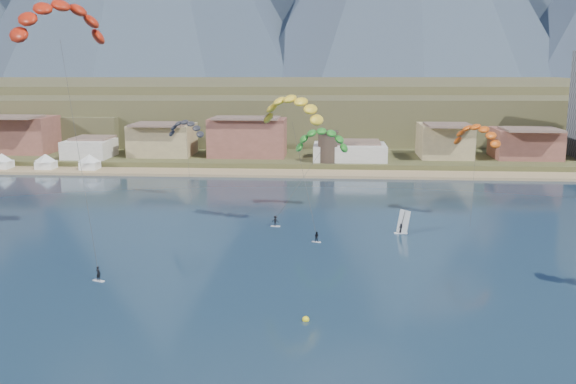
{
  "coord_description": "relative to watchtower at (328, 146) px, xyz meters",
  "views": [
    {
      "loc": [
        6.42,
        -59.89,
        28.32
      ],
      "look_at": [
        0.0,
        32.0,
        10.0
      ],
      "focal_mm": 40.39,
      "sensor_mm": 36.0,
      "label": 1
    }
  ],
  "objects": [
    {
      "name": "ground",
      "position": [
        -5.0,
        -114.0,
        -6.37
      ],
      "size": [
        2400.0,
        2400.0,
        0.0
      ],
      "primitive_type": "plane",
      "color": "#0E1C33",
      "rests_on": "ground"
    },
    {
      "name": "beach",
      "position": [
        -5.0,
        -8.0,
        -6.12
      ],
      "size": [
        2200.0,
        12.0,
        0.9
      ],
      "color": "tan",
      "rests_on": "ground"
    },
    {
      "name": "land",
      "position": [
        -5.0,
        446.0,
        -6.37
      ],
      "size": [
        2200.0,
        900.0,
        4.0
      ],
      "color": "#4E4C2A",
      "rests_on": "ground"
    },
    {
      "name": "foothills",
      "position": [
        17.39,
        118.47,
        2.71
      ],
      "size": [
        940.0,
        210.0,
        18.0
      ],
      "color": "brown",
      "rests_on": "ground"
    },
    {
      "name": "town",
      "position": [
        -45.0,
        8.0,
        1.63
      ],
      "size": [
        400.0,
        24.0,
        12.0
      ],
      "color": "silver",
      "rests_on": "ground"
    },
    {
      "name": "watchtower",
      "position": [
        0.0,
        0.0,
        0.0
      ],
      "size": [
        5.82,
        5.82,
        8.6
      ],
      "color": "#47382D",
      "rests_on": "ground"
    },
    {
      "name": "beach_tents",
      "position": [
        -81.25,
        -8.0,
        -2.66
      ],
      "size": [
        43.4,
        6.4,
        5.0
      ],
      "color": "white",
      "rests_on": "ground"
    },
    {
      "name": "kitesurfer_red",
      "position": [
        -38.18,
        -80.39,
        28.75
      ],
      "size": [
        16.9,
        20.89,
        39.43
      ],
      "color": "silver",
      "rests_on": "ground"
    },
    {
      "name": "kitesurfer_yellow",
      "position": [
        -5.54,
        -63.97,
        14.99
      ],
      "size": [
        12.08,
        13.64,
        24.47
      ],
      "color": "silver",
      "rests_on": "ground"
    },
    {
      "name": "kitesurfer_green",
      "position": [
        -0.85,
        -49.14,
        8.04
      ],
      "size": [
        14.05,
        16.92,
        20.27
      ],
      "color": "silver",
      "rests_on": "ground"
    },
    {
      "name": "distant_kite_dark",
      "position": [
        -29.48,
        -39.87,
        9.14
      ],
      "size": [
        8.62,
        6.51,
        18.28
      ],
      "color": "#262626",
      "rests_on": "ground"
    },
    {
      "name": "distant_kite_orange",
      "position": [
        27.59,
        -53.92,
        9.77
      ],
      "size": [
        9.34,
        8.72,
        19.16
      ],
      "color": "#262626",
      "rests_on": "ground"
    },
    {
      "name": "windsurfer",
      "position": [
        13.28,
        -66.53,
        -5.1
      ],
      "size": [
        2.28,
        2.48,
        4.01
      ],
      "color": "silver",
      "rests_on": "ground"
    },
    {
      "name": "buoy",
      "position": [
        -1.36,
        -105.59,
        -6.23
      ],
      "size": [
        0.79,
        0.79,
        0.79
      ],
      "color": "yellow",
      "rests_on": "ground"
    }
  ]
}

